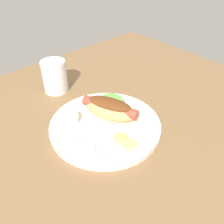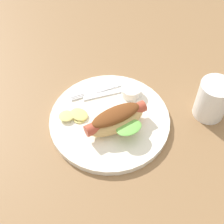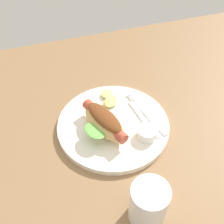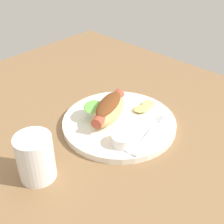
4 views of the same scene
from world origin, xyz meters
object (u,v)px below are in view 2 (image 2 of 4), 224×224
(hot_dog, at_px, (116,119))
(sauce_ramekin, at_px, (131,91))
(fork, at_px, (104,89))
(chips_pile, at_px, (75,116))
(plate, at_px, (110,120))
(knife, at_px, (111,93))
(drinking_cup, at_px, (212,100))

(hot_dog, height_order, sauce_ramekin, hot_dog)
(fork, height_order, chips_pile, chips_pile)
(plate, xyz_separation_m, chips_pile, (-0.01, -0.08, 0.01))
(plate, height_order, hot_dog, hot_dog)
(plate, height_order, chips_pile, chips_pile)
(hot_dog, xyz_separation_m, knife, (-0.11, 0.00, -0.03))
(hot_dog, distance_m, knife, 0.11)
(fork, height_order, drinking_cup, drinking_cup)
(fork, bearing_deg, drinking_cup, 143.72)
(plate, height_order, sauce_ramekin, sauce_ramekin)
(fork, relative_size, drinking_cup, 1.65)
(hot_dog, height_order, fork, hot_dog)
(knife, distance_m, chips_pile, 0.11)
(fork, height_order, knife, same)
(drinking_cup, bearing_deg, hot_dog, -84.72)
(sauce_ramekin, relative_size, fork, 0.30)
(knife, bearing_deg, fork, -49.09)
(sauce_ramekin, bearing_deg, chips_pile, -69.46)
(fork, distance_m, knife, 0.02)
(plate, bearing_deg, sauce_ramekin, 136.58)
(knife, relative_size, chips_pile, 1.76)
(knife, xyz_separation_m, drinking_cup, (0.08, 0.23, 0.03))
(sauce_ramekin, relative_size, drinking_cup, 0.50)
(sauce_ramekin, xyz_separation_m, drinking_cup, (0.07, 0.18, 0.02))
(fork, bearing_deg, chips_pile, 30.98)
(plate, xyz_separation_m, knife, (-0.08, 0.01, 0.01))
(knife, relative_size, drinking_cup, 1.38)
(hot_dog, xyz_separation_m, fork, (-0.12, -0.01, -0.03))
(sauce_ramekin, bearing_deg, knife, -102.92)
(fork, bearing_deg, knife, 124.99)
(drinking_cup, bearing_deg, knife, -110.01)
(fork, xyz_separation_m, drinking_cup, (0.10, 0.25, 0.03))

